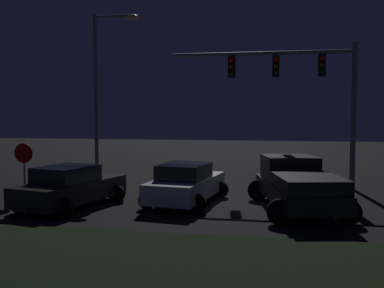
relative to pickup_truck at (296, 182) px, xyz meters
name	(u,v)px	position (x,y,z in m)	size (l,w,h in m)	color
ground_plane	(208,199)	(-3.33, 1.44, -1.00)	(80.00, 80.00, 0.00)	black
grass_median	(151,269)	(-3.33, -6.78, -0.95)	(22.57, 5.45, 0.10)	black
pickup_truck	(296,182)	(0.00, 0.00, 0.00)	(3.61, 5.69, 1.80)	black
car_sedan	(70,187)	(-7.93, -1.04, -0.26)	(3.16, 4.71, 1.51)	black
car_sedan_far	(186,184)	(-4.00, 0.46, -0.26)	(2.90, 4.62, 1.51)	silver
traffic_signal_gantry	(297,79)	(0.22, 4.90, 3.90)	(8.32, 0.56, 6.50)	slate
street_lamp_left	(104,76)	(-9.54, 6.42, 4.33)	(2.48, 0.44, 8.54)	slate
stop_sign	(24,161)	(-10.23, -0.19, 0.56)	(0.76, 0.08, 2.23)	slate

